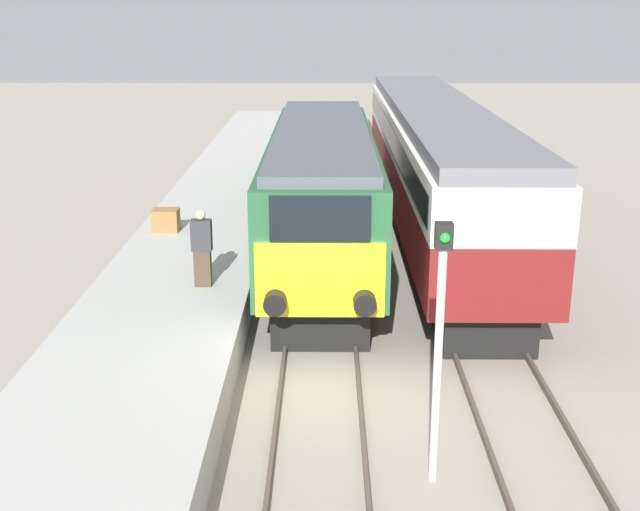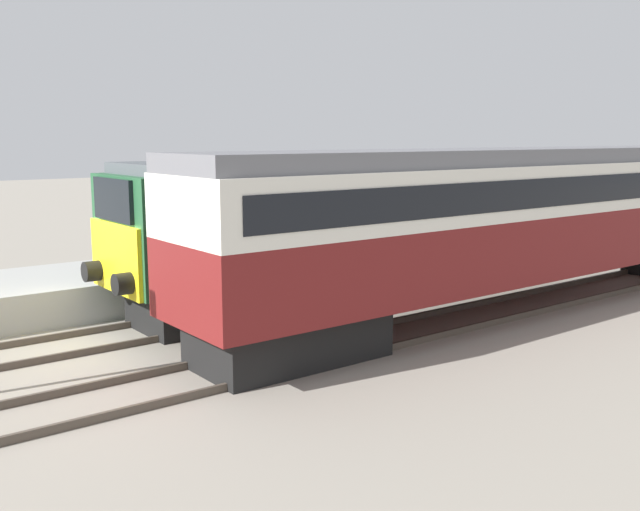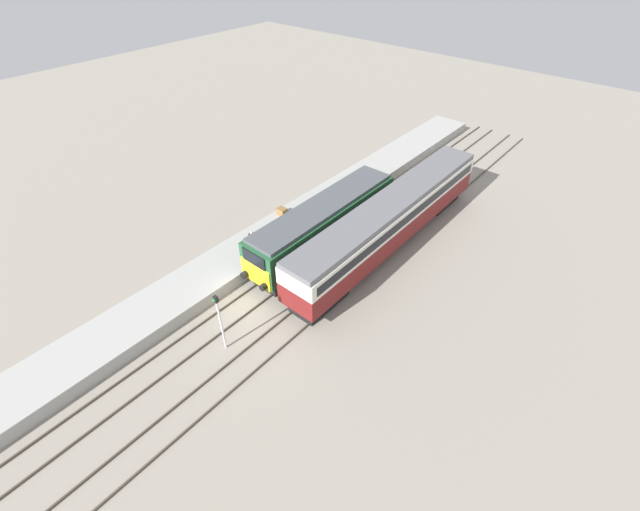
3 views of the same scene
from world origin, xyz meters
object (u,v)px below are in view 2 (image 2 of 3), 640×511
at_px(passenger_carriage, 537,210).
at_px(luggage_crate, 268,236).
at_px(locomotive, 354,221).
at_px(person_on_platform, 158,237).

height_order(passenger_carriage, luggage_crate, passenger_carriage).
xyz_separation_m(locomotive, luggage_crate, (-4.24, 0.11, -0.88)).
xyz_separation_m(passenger_carriage, person_on_platform, (-5.97, -7.46, -0.68)).
bearing_deg(passenger_carriage, locomotive, -137.49).
bearing_deg(luggage_crate, locomotive, -1.53).
bearing_deg(passenger_carriage, luggage_crate, -158.54).
bearing_deg(locomotive, passenger_carriage, 42.51).
height_order(passenger_carriage, person_on_platform, passenger_carriage).
bearing_deg(person_on_platform, luggage_crate, 110.56).
relative_size(passenger_carriage, luggage_crate, 27.93).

